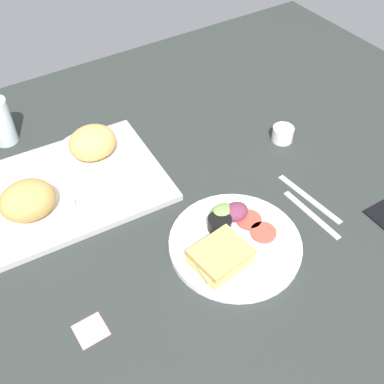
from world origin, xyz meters
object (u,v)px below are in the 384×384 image
object	(u,v)px
serving_tray	(67,187)
drinking_glass	(0,122)
bread_plate_near	(29,205)
knife	(309,198)
espresso_cup	(283,134)
sticky_note	(91,330)
plate_with_salad	(232,241)
fork	(311,214)
bread_plate_far	(94,148)

from	to	relation	value
serving_tray	drinking_glass	bearing A→B (deg)	104.74
bread_plate_near	knife	world-z (taller)	bread_plate_near
bread_plate_near	espresso_cup	bearing A→B (deg)	-6.47
sticky_note	espresso_cup	bearing A→B (deg)	20.00
drinking_glass	sticky_note	bearing A→B (deg)	-93.15
espresso_cup	knife	xyz separation A→B (cm)	(-8.76, -20.34, -1.75)
bread_plate_near	plate_with_salad	world-z (taller)	bread_plate_near
plate_with_salad	drinking_glass	size ratio (longest dim) A/B	2.24
bread_plate_near	knife	bearing A→B (deg)	-26.08
plate_with_salad	espresso_cup	xyz separation A→B (cm)	(32.42, 21.93, 0.28)
bread_plate_near	knife	size ratio (longest dim) A/B	1.01
fork	sticky_note	bearing A→B (deg)	87.44
drinking_glass	plate_with_salad	bearing A→B (deg)	-63.89
serving_tray	fork	bearing A→B (deg)	-40.55
bread_plate_far	espresso_cup	size ratio (longest dim) A/B	3.80
espresso_cup	sticky_note	xyz separation A→B (cm)	(-65.72, -23.92, -1.94)
knife	espresso_cup	bearing A→B (deg)	-28.11
knife	bread_plate_far	bearing A→B (deg)	39.26
bread_plate_far	sticky_note	world-z (taller)	bread_plate_far
fork	sticky_note	size ratio (longest dim) A/B	3.04
serving_tray	drinking_glass	size ratio (longest dim) A/B	3.56
fork	espresso_cup	bearing A→B (deg)	-27.88
bread_plate_far	fork	world-z (taller)	bread_plate_far
serving_tray	fork	size ratio (longest dim) A/B	2.65
drinking_glass	espresso_cup	distance (cm)	73.57
serving_tray	sticky_note	xyz separation A→B (cm)	(-10.29, -36.95, -0.74)
espresso_cup	sticky_note	size ratio (longest dim) A/B	1.00
plate_with_salad	knife	distance (cm)	23.76
serving_tray	sticky_note	size ratio (longest dim) A/B	8.04
bread_plate_near	bread_plate_far	distance (cm)	22.36
bread_plate_far	serving_tray	bearing A→B (deg)	-153.81
sticky_note	knife	bearing A→B (deg)	3.59
espresso_cup	sticky_note	world-z (taller)	espresso_cup
drinking_glass	knife	bearing A→B (deg)	-47.94
drinking_glass	fork	xyz separation A→B (cm)	(50.50, -63.30, -6.07)
plate_with_salad	espresso_cup	size ratio (longest dim) A/B	5.04
drinking_glass	fork	size ratio (longest dim) A/B	0.74
bread_plate_near	drinking_glass	distance (cm)	31.70
drinking_glass	espresso_cup	world-z (taller)	drinking_glass
plate_with_salad	sticky_note	world-z (taller)	plate_with_salad
bread_plate_far	bread_plate_near	bearing A→B (deg)	-152.32
bread_plate_far	plate_with_salad	world-z (taller)	bread_plate_far
fork	sticky_note	distance (cm)	53.97
plate_with_salad	sticky_note	distance (cm)	33.41
sticky_note	serving_tray	bearing A→B (deg)	74.44
fork	knife	size ratio (longest dim) A/B	0.89
sticky_note	drinking_glass	bearing A→B (deg)	86.85
serving_tray	bread_plate_near	size ratio (longest dim) A/B	2.34
plate_with_salad	fork	xyz separation A→B (cm)	(20.66, -2.41, -1.47)
bread_plate_near	plate_with_salad	size ratio (longest dim) A/B	0.68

